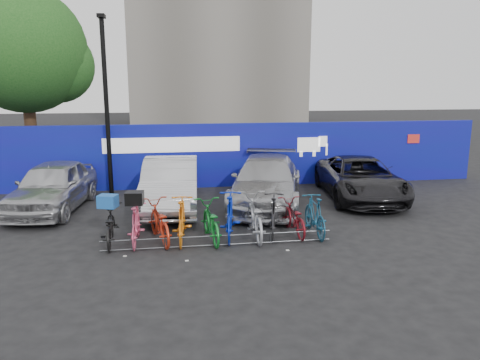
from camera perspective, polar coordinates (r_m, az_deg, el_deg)
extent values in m
plane|color=black|center=(12.06, -2.94, -7.15)|extent=(100.00, 100.00, 0.00)
cube|color=#0A1C90|center=(17.59, -4.96, 2.95)|extent=(22.00, 0.15, 2.40)
cube|color=white|center=(17.39, -8.26, 4.27)|extent=(5.00, 0.02, 0.55)
cube|color=white|center=(18.20, 8.39, 4.29)|extent=(1.20, 0.02, 0.90)
cube|color=red|center=(19.86, 20.40, 4.74)|extent=(0.50, 0.02, 0.35)
cylinder|color=#382314|center=(22.22, -24.14, 5.92)|extent=(0.50, 0.50, 4.00)
sphere|color=#194A17|center=(22.17, -24.87, 14.15)|extent=(5.20, 5.20, 5.20)
sphere|color=#194A17|center=(22.15, -21.46, 12.87)|extent=(3.20, 3.20, 3.20)
cylinder|color=black|center=(16.89, -15.94, 8.31)|extent=(0.16, 0.16, 6.00)
cube|color=black|center=(17.00, -16.56, 18.62)|extent=(0.25, 0.50, 0.12)
cylinder|color=#595B60|center=(11.40, -2.65, -6.81)|extent=(5.60, 0.03, 0.03)
cylinder|color=#595B60|center=(11.48, -2.64, -7.89)|extent=(5.60, 0.03, 0.03)
cylinder|color=#595B60|center=(11.49, -15.76, -7.85)|extent=(0.03, 0.03, 0.28)
cylinder|color=#595B60|center=(11.40, -9.21, -7.71)|extent=(0.03, 0.03, 0.28)
cylinder|color=#595B60|center=(11.45, -2.64, -7.47)|extent=(0.03, 0.03, 0.28)
cylinder|color=#595B60|center=(11.65, 3.78, -7.14)|extent=(0.03, 0.03, 0.28)
cylinder|color=#595B60|center=(11.98, 9.91, -6.74)|extent=(0.03, 0.03, 0.28)
imported|color=#ADAEB2|center=(15.57, -21.85, -0.68)|extent=(2.37, 4.69, 1.53)
imported|color=#B7B8BC|center=(14.77, -8.45, -0.52)|extent=(1.95, 4.85, 1.57)
imported|color=#A5A6AA|center=(15.14, 3.25, -0.17)|extent=(3.52, 5.67, 1.53)
imported|color=black|center=(16.43, 14.44, 0.19)|extent=(2.92, 5.28, 1.40)
imported|color=black|center=(11.95, -15.65, -5.41)|extent=(0.73, 1.82, 0.94)
imported|color=#E85178|center=(11.81, -12.58, -5.27)|extent=(0.53, 1.70, 1.01)
imported|color=red|center=(11.89, -9.87, -5.02)|extent=(1.12, 2.04, 1.02)
imported|color=orange|center=(11.77, -7.11, -4.84)|extent=(0.68, 1.91, 1.12)
imported|color=#127B27|center=(11.81, -3.63, -5.06)|extent=(0.85, 1.94, 0.99)
imported|color=#0A26B9|center=(11.95, -1.23, -4.36)|extent=(0.86, 2.02, 1.18)
imported|color=#9A9CA1|center=(12.03, 1.76, -4.47)|extent=(0.77, 2.09, 1.09)
imported|color=black|center=(12.23, 4.11, -4.23)|extent=(0.93, 1.87, 1.08)
imported|color=maroon|center=(12.35, 6.56, -4.56)|extent=(0.70, 1.75, 0.90)
imported|color=navy|center=(12.33, 9.11, -4.29)|extent=(0.52, 1.77, 1.06)
cube|color=#1C58B0|center=(11.79, -15.82, -2.51)|extent=(0.52, 0.45, 0.31)
cube|color=black|center=(11.63, -12.73, -2.16)|extent=(0.46, 0.42, 0.31)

